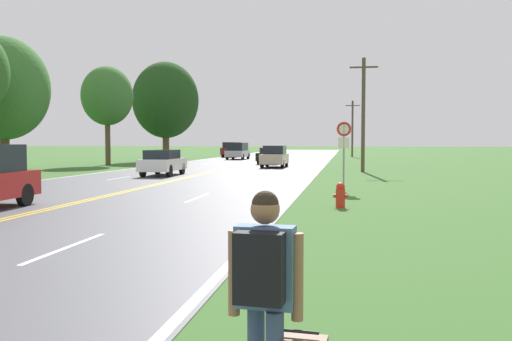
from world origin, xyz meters
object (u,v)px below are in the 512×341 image
object	(u,v)px
hitchhiker_person	(264,280)
car_white_sedan_approaching	(163,162)
car_silver_van_receding	(238,151)
car_maroon_suv_distant	(232,149)
tree_left_verge	(107,96)
car_black_sedan_mid_far	(271,155)
car_champagne_sedan_mid_near	(275,156)
tree_far_back	(3,88)
traffic_sign	(344,139)
tree_right_cluster	(166,100)
fire_hydrant	(340,195)

from	to	relation	value
hitchhiker_person	car_white_sedan_approaching	xyz separation A→B (m)	(-9.93, 26.11, -0.23)
car_silver_van_receding	car_maroon_suv_distant	bearing A→B (deg)	19.13
tree_left_verge	hitchhiker_person	bearing A→B (deg)	-63.69
tree_left_verge	car_black_sedan_mid_far	xyz separation A→B (m)	(13.16, 4.47, -4.97)
hitchhiker_person	car_champagne_sedan_mid_near	distance (m)	37.17
car_black_sedan_mid_far	tree_far_back	bearing A→B (deg)	-47.80
tree_far_back	car_black_sedan_mid_far	size ratio (longest dim) A/B	1.97
tree_far_back	car_silver_van_receding	distance (m)	27.14
hitchhiker_person	car_silver_van_receding	xyz separation A→B (m)	(-11.15, 53.80, -0.07)
hitchhiker_person	traffic_sign	distance (m)	18.09
traffic_sign	car_maroon_suv_distant	world-z (taller)	traffic_sign
tree_far_back	hitchhiker_person	bearing A→B (deg)	-52.92
car_black_sedan_mid_far	car_maroon_suv_distant	world-z (taller)	car_maroon_suv_distant
tree_left_verge	tree_right_cluster	bearing A→B (deg)	77.60
tree_right_cluster	tree_far_back	bearing A→B (deg)	-105.57
hitchhiker_person	car_black_sedan_mid_far	distance (m)	43.63
car_champagne_sedan_mid_near	car_silver_van_receding	distance (m)	18.09
hitchhiker_person	car_white_sedan_approaching	size ratio (longest dim) A/B	0.38
traffic_sign	car_black_sedan_mid_far	bearing A→B (deg)	104.38
car_white_sedan_approaching	car_champagne_sedan_mid_near	size ratio (longest dim) A/B	1.04
car_white_sedan_approaching	fire_hydrant	bearing A→B (deg)	-144.53
car_white_sedan_approaching	traffic_sign	bearing A→B (deg)	-129.75
tree_right_cluster	car_maroon_suv_distant	xyz separation A→B (m)	(3.67, 14.11, -5.05)
fire_hydrant	car_maroon_suv_distant	size ratio (longest dim) A/B	0.16
hitchhiker_person	tree_left_verge	xyz separation A→B (m)	(-19.16, 38.75, 4.72)
car_champagne_sedan_mid_near	car_black_sedan_mid_far	world-z (taller)	car_champagne_sedan_mid_near
car_silver_van_receding	car_maroon_suv_distant	world-z (taller)	car_maroon_suv_distant
fire_hydrant	car_white_sedan_approaching	distance (m)	17.01
tree_far_back	car_silver_van_receding	world-z (taller)	tree_far_back
hitchhiker_person	car_silver_van_receding	world-z (taller)	car_silver_van_receding
fire_hydrant	hitchhiker_person	bearing A→B (deg)	-91.79
hitchhiker_person	car_white_sedan_approaching	distance (m)	27.94
fire_hydrant	car_black_sedan_mid_far	size ratio (longest dim) A/B	0.17
fire_hydrant	tree_far_back	size ratio (longest dim) A/B	0.08
tree_far_back	car_champagne_sedan_mid_near	size ratio (longest dim) A/B	2.19
tree_right_cluster	car_black_sedan_mid_far	distance (m)	13.16
traffic_sign	tree_right_cluster	distance (m)	34.74
tree_far_back	car_maroon_suv_distant	world-z (taller)	tree_far_back
car_white_sedan_approaching	car_maroon_suv_distant	distance (m)	35.90
car_black_sedan_mid_far	car_champagne_sedan_mid_near	bearing A→B (deg)	12.35
traffic_sign	car_maroon_suv_distant	bearing A→B (deg)	107.69
tree_right_cluster	car_black_sedan_mid_far	xyz separation A→B (m)	(11.18, -4.50, -5.27)
tree_far_back	car_white_sedan_approaching	distance (m)	13.65
tree_left_verge	car_maroon_suv_distant	size ratio (longest dim) A/B	1.74
tree_right_cluster	tree_far_back	xyz separation A→B (m)	(-5.08, -18.25, -0.49)
traffic_sign	car_champagne_sedan_mid_near	world-z (taller)	traffic_sign
car_white_sedan_approaching	tree_far_back	bearing A→B (deg)	72.85
tree_left_verge	tree_far_back	world-z (taller)	tree_far_back
tree_right_cluster	car_silver_van_receding	bearing A→B (deg)	45.21
tree_left_verge	car_champagne_sedan_mid_near	world-z (taller)	tree_left_verge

